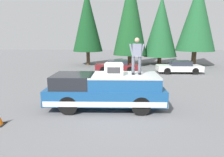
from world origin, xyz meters
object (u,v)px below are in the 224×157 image
pickup_truck (106,90)px  compressor_unit (114,69)px  parked_car_white (179,67)px  parked_car_maroon (117,66)px  person_on_truck_bed (137,55)px

pickup_truck → compressor_unit: (-0.10, -0.39, 1.05)m
parked_car_white → parked_car_maroon: same height
person_on_truck_bed → parked_car_maroon: bearing=5.0°
compressor_unit → person_on_truck_bed: bearing=-81.4°
pickup_truck → person_on_truck_bed: bearing=-87.5°
pickup_truck → parked_car_maroon: size_ratio=1.35×
pickup_truck → parked_car_white: 11.66m
pickup_truck → person_on_truck_bed: size_ratio=3.28×
parked_car_white → parked_car_maroon: size_ratio=1.00×
parked_car_white → pickup_truck: bearing=146.5°
person_on_truck_bed → compressor_unit: bearing=98.6°
compressor_unit → parked_car_maroon: bearing=-0.8°
person_on_truck_bed → parked_car_white: 11.04m
parked_car_white → parked_car_maroon: (0.66, 5.89, 0.00)m
pickup_truck → parked_car_white: (9.71, -6.44, -0.29)m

